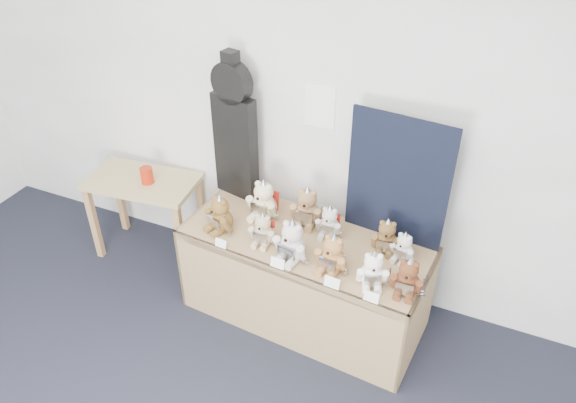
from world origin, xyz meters
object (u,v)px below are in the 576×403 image
at_px(side_table, 144,193).
at_px(red_cup, 147,175).
at_px(teddy_front_left, 263,230).
at_px(teddy_back_centre_left, 307,208).
at_px(display_table, 300,263).
at_px(teddy_front_end, 407,278).
at_px(teddy_back_far_left, 262,203).
at_px(guitar_case, 235,129).
at_px(teddy_front_far_right, 373,271).
at_px(teddy_back_left, 264,201).
at_px(teddy_back_centre_right, 329,223).
at_px(teddy_front_right, 332,255).
at_px(teddy_back_end, 403,248).
at_px(teddy_back_right, 386,237).
at_px(teddy_front_far_left, 220,215).
at_px(teddy_front_centre, 292,243).

distance_m(side_table, red_cup, 0.20).
xyz_separation_m(teddy_front_left, teddy_back_centre_left, (0.18, 0.31, 0.02)).
bearing_deg(display_table, teddy_front_end, -7.00).
relative_size(display_table, teddy_back_far_left, 7.67).
distance_m(guitar_case, teddy_front_left, 0.76).
bearing_deg(teddy_front_far_right, teddy_back_left, 139.76).
height_order(side_table, teddy_back_far_left, teddy_back_far_left).
xyz_separation_m(teddy_front_end, teddy_back_centre_right, (-0.61, 0.33, -0.01)).
distance_m(display_table, teddy_front_right, 0.40).
xyz_separation_m(guitar_case, teddy_front_right, (0.93, -0.52, -0.42)).
height_order(display_table, teddy_front_far_right, teddy_front_far_right).
bearing_deg(teddy_front_far_right, guitar_case, 136.92).
xyz_separation_m(display_table, side_table, (-1.43, 0.23, 0.03)).
height_order(teddy_back_left, teddy_back_end, teddy_back_left).
xyz_separation_m(side_table, teddy_front_left, (1.19, -0.30, 0.22)).
bearing_deg(teddy_back_far_left, red_cup, -146.76).
xyz_separation_m(guitar_case, teddy_back_left, (0.30, -0.19, -0.41)).
distance_m(teddy_front_left, teddy_back_centre_right, 0.45).
xyz_separation_m(teddy_back_centre_left, teddy_back_right, (0.58, -0.06, -0.02)).
bearing_deg(teddy_back_centre_right, teddy_front_end, -30.50).
height_order(teddy_front_right, teddy_front_end, teddy_front_right).
relative_size(guitar_case, teddy_front_far_left, 3.75).
relative_size(teddy_back_left, teddy_back_right, 1.23).
bearing_deg(teddy_back_centre_left, side_table, 174.45).
xyz_separation_m(teddy_front_far_right, teddy_back_end, (0.11, 0.30, -0.02)).
bearing_deg(teddy_back_centre_right, red_cup, 176.99).
bearing_deg(teddy_back_right, guitar_case, 161.04).
relative_size(teddy_front_far_left, teddy_back_end, 1.31).
bearing_deg(teddy_front_right, teddy_back_centre_right, 122.61).
relative_size(side_table, teddy_front_far_right, 3.36).
relative_size(display_table, red_cup, 13.41).
relative_size(teddy_front_far_right, teddy_back_centre_right, 1.07).
height_order(display_table, red_cup, red_cup).
bearing_deg(teddy_front_left, teddy_front_centre, -21.00).
bearing_deg(teddy_back_far_left, teddy_back_right, 30.77).
bearing_deg(teddy_front_centre, teddy_back_far_left, 146.02).
bearing_deg(teddy_front_right, teddy_front_left, -178.51).
xyz_separation_m(display_table, teddy_front_far_left, (-0.56, -0.06, 0.27)).
xyz_separation_m(display_table, teddy_back_right, (0.52, 0.18, 0.25)).
xyz_separation_m(teddy_front_far_left, teddy_front_right, (0.83, -0.08, -0.00)).
relative_size(teddy_front_left, teddy_back_left, 0.79).
distance_m(teddy_front_centre, teddy_front_far_right, 0.54).
xyz_separation_m(teddy_front_right, teddy_back_centre_right, (-0.14, 0.32, -0.02)).
bearing_deg(teddy_front_centre, teddy_front_far_left, -179.05).
height_order(display_table, side_table, side_table).
xyz_separation_m(red_cup, teddy_front_left, (1.12, -0.28, 0.03)).
relative_size(teddy_front_far_left, teddy_front_left, 1.15).
bearing_deg(teddy_front_right, teddy_front_end, 7.80).
bearing_deg(teddy_back_centre_left, teddy_back_end, -14.78).
distance_m(teddy_front_right, teddy_back_left, 0.71).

